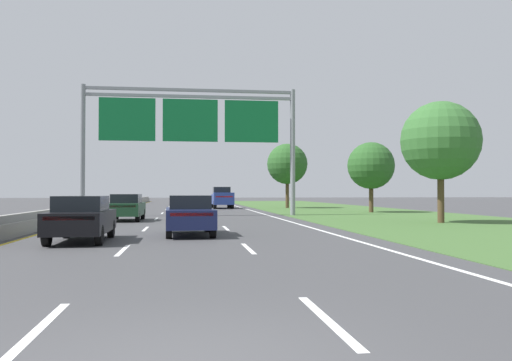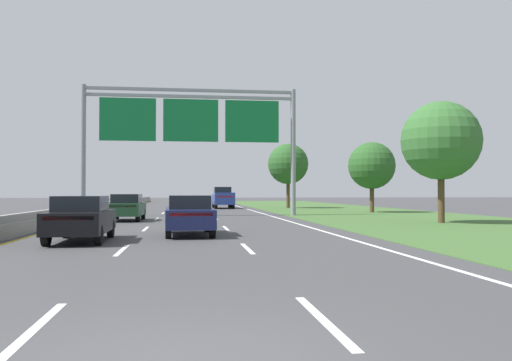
% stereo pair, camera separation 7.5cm
% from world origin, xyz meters
% --- Properties ---
extents(ground_plane, '(220.00, 220.00, 0.00)m').
position_xyz_m(ground_plane, '(0.00, 35.00, 0.00)').
color(ground_plane, '#3D3D3F').
extents(lane_striping, '(11.96, 106.00, 0.01)m').
position_xyz_m(lane_striping, '(0.00, 34.54, 0.00)').
color(lane_striping, white).
rests_on(lane_striping, ground).
extents(grass_verge_right, '(14.00, 110.00, 0.02)m').
position_xyz_m(grass_verge_right, '(13.95, 35.00, 0.01)').
color(grass_verge_right, '#3D602D').
rests_on(grass_verge_right, ground).
extents(median_barrier_concrete, '(0.60, 110.00, 0.85)m').
position_xyz_m(median_barrier_concrete, '(-6.60, 35.00, 0.35)').
color(median_barrier_concrete, gray).
rests_on(median_barrier_concrete, ground).
extents(overhead_sign_gantry, '(15.06, 0.42, 9.11)m').
position_xyz_m(overhead_sign_gantry, '(0.30, 32.16, 6.42)').
color(overhead_sign_gantry, gray).
rests_on(overhead_sign_gantry, ground).
extents(pickup_truck_blue, '(2.05, 5.42, 2.20)m').
position_xyz_m(pickup_truck_blue, '(3.72, 49.25, 1.07)').
color(pickup_truck_blue, navy).
rests_on(pickup_truck_blue, ground).
extents(car_navy_centre_lane_sedan, '(1.95, 4.45, 1.57)m').
position_xyz_m(car_navy_centre_lane_sedan, '(0.13, 15.72, 0.82)').
color(car_navy_centre_lane_sedan, '#161E47').
rests_on(car_navy_centre_lane_sedan, ground).
extents(car_black_left_lane_sedan, '(1.87, 4.42, 1.57)m').
position_xyz_m(car_black_left_lane_sedan, '(-3.58, 13.49, 0.82)').
color(car_black_left_lane_sedan, black).
rests_on(car_black_left_lane_sedan, ground).
extents(car_darkgreen_left_lane_sedan, '(1.90, 4.43, 1.57)m').
position_xyz_m(car_darkgreen_left_lane_sedan, '(-3.48, 26.68, 0.82)').
color(car_darkgreen_left_lane_sedan, '#193D23').
rests_on(car_darkgreen_left_lane_sedan, ground).
extents(roadside_tree_near, '(4.30, 4.30, 6.65)m').
position_xyz_m(roadside_tree_near, '(13.77, 21.95, 4.49)').
color(roadside_tree_near, '#4C3823').
rests_on(roadside_tree_near, ground).
extents(roadside_tree_mid, '(3.86, 3.86, 5.79)m').
position_xyz_m(roadside_tree_mid, '(15.11, 36.65, 3.85)').
color(roadside_tree_mid, '#4C3823').
rests_on(roadside_tree_mid, ground).
extents(roadside_tree_far, '(4.21, 4.21, 6.70)m').
position_xyz_m(roadside_tree_far, '(10.46, 48.90, 4.58)').
color(roadside_tree_far, '#4C3823').
rests_on(roadside_tree_far, ground).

